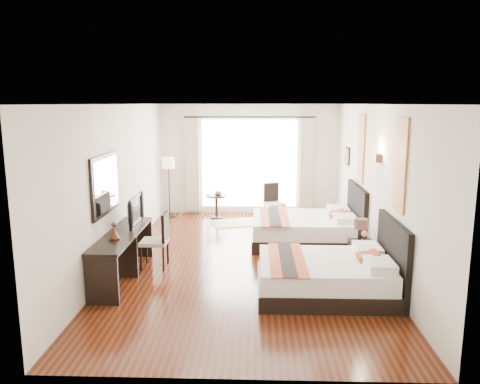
{
  "coord_description": "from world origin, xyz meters",
  "views": [
    {
      "loc": [
        0.17,
        -8.14,
        2.81
      ],
      "look_at": [
        -0.13,
        0.48,
        1.18
      ],
      "focal_mm": 35.0,
      "sensor_mm": 36.0,
      "label": 1
    }
  ],
  "objects_px": {
    "bed_far": "(308,229)",
    "television": "(131,210)",
    "desk_chair": "(156,251)",
    "floor_lamp": "(169,167)",
    "vase": "(364,239)",
    "console_desk": "(123,255)",
    "window_chair": "(274,209)",
    "bed_near": "(330,275)",
    "table_lamp": "(361,225)",
    "nightstand": "(361,255)",
    "fruit_bowl": "(218,194)",
    "side_table": "(217,207)"
  },
  "relations": [
    {
      "from": "table_lamp",
      "to": "fruit_bowl",
      "type": "distance_m",
      "value": 4.44
    },
    {
      "from": "table_lamp",
      "to": "floor_lamp",
      "type": "height_order",
      "value": "floor_lamp"
    },
    {
      "from": "vase",
      "to": "console_desk",
      "type": "distance_m",
      "value": 4.03
    },
    {
      "from": "console_desk",
      "to": "bed_near",
      "type": "bearing_deg",
      "value": -9.44
    },
    {
      "from": "television",
      "to": "bed_far",
      "type": "bearing_deg",
      "value": -66.25
    },
    {
      "from": "floor_lamp",
      "to": "side_table",
      "type": "height_order",
      "value": "floor_lamp"
    },
    {
      "from": "fruit_bowl",
      "to": "television",
      "type": "bearing_deg",
      "value": -108.7
    },
    {
      "from": "bed_near",
      "to": "nightstand",
      "type": "relative_size",
      "value": 4.12
    },
    {
      "from": "floor_lamp",
      "to": "side_table",
      "type": "bearing_deg",
      "value": -1.78
    },
    {
      "from": "bed_near",
      "to": "nightstand",
      "type": "distance_m",
      "value": 1.33
    },
    {
      "from": "bed_near",
      "to": "console_desk",
      "type": "bearing_deg",
      "value": 170.56
    },
    {
      "from": "console_desk",
      "to": "television",
      "type": "xyz_separation_m",
      "value": [
        0.02,
        0.55,
        0.63
      ]
    },
    {
      "from": "table_lamp",
      "to": "window_chair",
      "type": "relative_size",
      "value": 0.4
    },
    {
      "from": "desk_chair",
      "to": "vase",
      "type": "bearing_deg",
      "value": 179.48
    },
    {
      "from": "nightstand",
      "to": "side_table",
      "type": "xyz_separation_m",
      "value": [
        -2.81,
        3.53,
        0.05
      ]
    },
    {
      "from": "nightstand",
      "to": "television",
      "type": "distance_m",
      "value": 4.05
    },
    {
      "from": "console_desk",
      "to": "television",
      "type": "height_order",
      "value": "television"
    },
    {
      "from": "vase",
      "to": "television",
      "type": "bearing_deg",
      "value": 178.62
    },
    {
      "from": "console_desk",
      "to": "floor_lamp",
      "type": "xyz_separation_m",
      "value": [
        0.0,
        4.15,
        0.89
      ]
    },
    {
      "from": "floor_lamp",
      "to": "nightstand",
      "type": "bearing_deg",
      "value": -41.8
    },
    {
      "from": "nightstand",
      "to": "console_desk",
      "type": "relative_size",
      "value": 0.22
    },
    {
      "from": "television",
      "to": "fruit_bowl",
      "type": "xyz_separation_m",
      "value": [
        1.21,
        3.56,
        -0.41
      ]
    },
    {
      "from": "floor_lamp",
      "to": "television",
      "type": "bearing_deg",
      "value": -89.75
    },
    {
      "from": "television",
      "to": "vase",
      "type": "bearing_deg",
      "value": -92.03
    },
    {
      "from": "desk_chair",
      "to": "fruit_bowl",
      "type": "relative_size",
      "value": 5.01
    },
    {
      "from": "table_lamp",
      "to": "side_table",
      "type": "distance_m",
      "value": 4.48
    },
    {
      "from": "bed_near",
      "to": "television",
      "type": "distance_m",
      "value": 3.51
    },
    {
      "from": "bed_far",
      "to": "window_chair",
      "type": "distance_m",
      "value": 1.98
    },
    {
      "from": "bed_near",
      "to": "television",
      "type": "bearing_deg",
      "value": 161.43
    },
    {
      "from": "floor_lamp",
      "to": "side_table",
      "type": "xyz_separation_m",
      "value": [
        1.18,
        -0.04,
        -0.98
      ]
    },
    {
      "from": "nightstand",
      "to": "table_lamp",
      "type": "relative_size",
      "value": 1.34
    },
    {
      "from": "television",
      "to": "floor_lamp",
      "type": "bearing_deg",
      "value": -0.4
    },
    {
      "from": "table_lamp",
      "to": "window_chair",
      "type": "height_order",
      "value": "window_chair"
    },
    {
      "from": "vase",
      "to": "nightstand",
      "type": "bearing_deg",
      "value": 91.79
    },
    {
      "from": "bed_near",
      "to": "fruit_bowl",
      "type": "bearing_deg",
      "value": 113.82
    },
    {
      "from": "floor_lamp",
      "to": "window_chair",
      "type": "height_order",
      "value": "floor_lamp"
    },
    {
      "from": "desk_chair",
      "to": "floor_lamp",
      "type": "xyz_separation_m",
      "value": [
        -0.42,
        3.63,
        0.97
      ]
    },
    {
      "from": "desk_chair",
      "to": "table_lamp",
      "type": "bearing_deg",
      "value": -177.71
    },
    {
      "from": "console_desk",
      "to": "television",
      "type": "bearing_deg",
      "value": 87.92
    },
    {
      "from": "bed_near",
      "to": "television",
      "type": "xyz_separation_m",
      "value": [
        -3.26,
        1.1,
        0.71
      ]
    },
    {
      "from": "bed_near",
      "to": "console_desk",
      "type": "distance_m",
      "value": 3.33
    },
    {
      "from": "nightstand",
      "to": "vase",
      "type": "xyz_separation_m",
      "value": [
        0.0,
        -0.12,
        0.33
      ]
    },
    {
      "from": "bed_near",
      "to": "floor_lamp",
      "type": "bearing_deg",
      "value": 124.92
    },
    {
      "from": "console_desk",
      "to": "side_table",
      "type": "distance_m",
      "value": 4.28
    },
    {
      "from": "bed_near",
      "to": "floor_lamp",
      "type": "height_order",
      "value": "floor_lamp"
    },
    {
      "from": "bed_near",
      "to": "desk_chair",
      "type": "height_order",
      "value": "bed_near"
    },
    {
      "from": "bed_far",
      "to": "television",
      "type": "distance_m",
      "value": 3.59
    },
    {
      "from": "desk_chair",
      "to": "fruit_bowl",
      "type": "xyz_separation_m",
      "value": [
        0.8,
        3.59,
        0.3
      ]
    },
    {
      "from": "console_desk",
      "to": "side_table",
      "type": "bearing_deg",
      "value": 73.89
    },
    {
      "from": "table_lamp",
      "to": "console_desk",
      "type": "bearing_deg",
      "value": -171.01
    }
  ]
}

